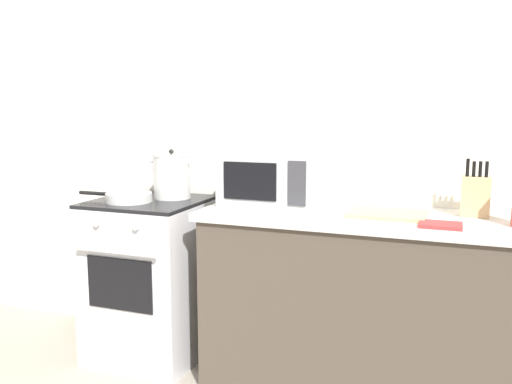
{
  "coord_description": "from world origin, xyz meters",
  "views": [
    {
      "loc": [
        1.28,
        -2.01,
        1.43
      ],
      "look_at": [
        0.3,
        0.6,
        1.0
      ],
      "focal_mm": 38.24,
      "sensor_mm": 36.0,
      "label": 1
    }
  ],
  "objects_px": {
    "knife_block": "(475,196)",
    "oven_mitt": "(441,225)",
    "frying_pan": "(128,197)",
    "stove": "(151,278)",
    "microwave": "(273,177)",
    "cutting_board": "(387,214)",
    "stock_pot": "(172,176)"
  },
  "relations": [
    {
      "from": "knife_block",
      "to": "oven_mitt",
      "type": "height_order",
      "value": "knife_block"
    },
    {
      "from": "knife_block",
      "to": "oven_mitt",
      "type": "relative_size",
      "value": 1.53
    },
    {
      "from": "frying_pan",
      "to": "oven_mitt",
      "type": "xyz_separation_m",
      "value": [
        1.64,
        -0.06,
        -0.02
      ]
    },
    {
      "from": "stove",
      "to": "microwave",
      "type": "height_order",
      "value": "microwave"
    },
    {
      "from": "frying_pan",
      "to": "cutting_board",
      "type": "relative_size",
      "value": 1.25
    },
    {
      "from": "cutting_board",
      "to": "oven_mitt",
      "type": "relative_size",
      "value": 2.0
    },
    {
      "from": "cutting_board",
      "to": "knife_block",
      "type": "height_order",
      "value": "knife_block"
    },
    {
      "from": "knife_block",
      "to": "oven_mitt",
      "type": "distance_m",
      "value": 0.34
    },
    {
      "from": "frying_pan",
      "to": "knife_block",
      "type": "xyz_separation_m",
      "value": [
        1.78,
        0.24,
        0.07
      ]
    },
    {
      "from": "stock_pot",
      "to": "frying_pan",
      "type": "distance_m",
      "value": 0.28
    },
    {
      "from": "knife_block",
      "to": "microwave",
      "type": "bearing_deg",
      "value": -176.44
    },
    {
      "from": "microwave",
      "to": "knife_block",
      "type": "xyz_separation_m",
      "value": [
        1.0,
        0.06,
        -0.05
      ]
    },
    {
      "from": "microwave",
      "to": "oven_mitt",
      "type": "relative_size",
      "value": 2.78
    },
    {
      "from": "frying_pan",
      "to": "cutting_board",
      "type": "height_order",
      "value": "frying_pan"
    },
    {
      "from": "frying_pan",
      "to": "stove",
      "type": "bearing_deg",
      "value": 53.74
    },
    {
      "from": "stove",
      "to": "frying_pan",
      "type": "xyz_separation_m",
      "value": [
        -0.07,
        -0.09,
        0.48
      ]
    },
    {
      "from": "stock_pot",
      "to": "cutting_board",
      "type": "height_order",
      "value": "stock_pot"
    },
    {
      "from": "stove",
      "to": "cutting_board",
      "type": "distance_m",
      "value": 1.4
    },
    {
      "from": "stock_pot",
      "to": "microwave",
      "type": "xyz_separation_m",
      "value": [
        0.62,
        -0.02,
        0.02
      ]
    },
    {
      "from": "stove",
      "to": "oven_mitt",
      "type": "relative_size",
      "value": 5.11
    },
    {
      "from": "stove",
      "to": "frying_pan",
      "type": "height_order",
      "value": "frying_pan"
    },
    {
      "from": "frying_pan",
      "to": "oven_mitt",
      "type": "bearing_deg",
      "value": -2.24
    },
    {
      "from": "frying_pan",
      "to": "knife_block",
      "type": "height_order",
      "value": "knife_block"
    },
    {
      "from": "microwave",
      "to": "cutting_board",
      "type": "height_order",
      "value": "microwave"
    },
    {
      "from": "frying_pan",
      "to": "oven_mitt",
      "type": "height_order",
      "value": "frying_pan"
    },
    {
      "from": "stock_pot",
      "to": "knife_block",
      "type": "height_order",
      "value": "stock_pot"
    },
    {
      "from": "oven_mitt",
      "to": "stove",
      "type": "bearing_deg",
      "value": 174.21
    },
    {
      "from": "oven_mitt",
      "to": "frying_pan",
      "type": "bearing_deg",
      "value": 177.76
    },
    {
      "from": "frying_pan",
      "to": "cutting_board",
      "type": "distance_m",
      "value": 1.39
    },
    {
      "from": "stove",
      "to": "oven_mitt",
      "type": "distance_m",
      "value": 1.64
    },
    {
      "from": "stock_pot",
      "to": "frying_pan",
      "type": "bearing_deg",
      "value": -130.3
    },
    {
      "from": "oven_mitt",
      "to": "stock_pot",
      "type": "bearing_deg",
      "value": 169.95
    }
  ]
}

